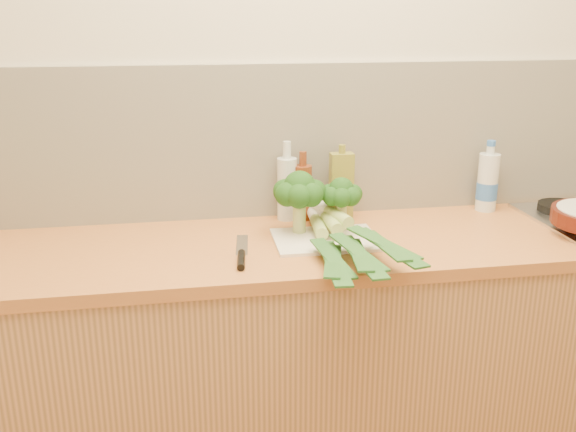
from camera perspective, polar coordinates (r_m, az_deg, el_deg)
name	(u,v)px	position (r m, az deg, el deg)	size (l,w,h in m)	color
room_shell	(320,141)	(2.30, 2.88, 6.72)	(3.50, 3.50, 3.50)	beige
counter	(335,360)	(2.29, 4.22, -12.66)	(3.20, 0.62, 0.90)	tan
chopping_board	(326,240)	(2.08, 3.40, -2.11)	(0.34, 0.25, 0.01)	silver
broccoli_left	(299,192)	(2.09, 1.02, 2.17)	(0.17, 0.17, 0.21)	#ADB96C
broccoli_right	(341,195)	(2.13, 4.75, 1.91)	(0.14, 0.14, 0.18)	#ADB96C
leek_front	(322,234)	(2.04, 3.05, -1.62)	(0.12, 0.68, 0.04)	white
leek_mid	(339,231)	(2.02, 4.52, -1.34)	(0.11, 0.65, 0.04)	white
leek_back	(350,224)	(2.03, 5.54, -0.69)	(0.20, 0.65, 0.04)	white
chefs_knife	(241,256)	(1.93, -4.16, -3.58)	(0.07, 0.31, 0.02)	silver
oil_tin	(341,186)	(2.27, 4.75, 2.68)	(0.08, 0.05, 0.27)	olive
glass_bottle	(287,187)	(2.26, -0.09, 2.55)	(0.07, 0.07, 0.28)	silver
amber_bottle	(303,191)	(2.27, 1.31, 2.21)	(0.06, 0.06, 0.25)	maroon
water_bottle	(487,184)	(2.48, 17.30, 2.75)	(0.08, 0.08, 0.24)	silver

